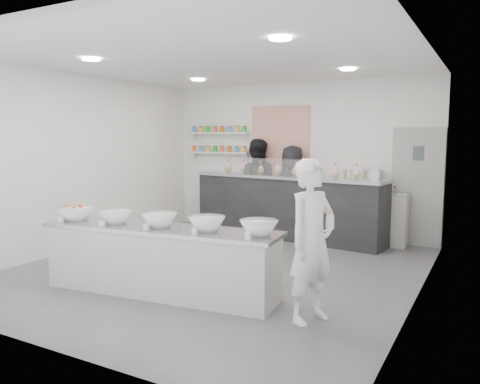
% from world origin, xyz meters
% --- Properties ---
extents(floor, '(6.00, 6.00, 0.00)m').
position_xyz_m(floor, '(0.00, 0.00, 0.00)').
color(floor, '#515156').
rests_on(floor, ground).
extents(ceiling, '(6.00, 6.00, 0.00)m').
position_xyz_m(ceiling, '(0.00, 0.00, 3.00)').
color(ceiling, white).
rests_on(ceiling, floor).
extents(back_wall, '(5.50, 0.00, 5.50)m').
position_xyz_m(back_wall, '(0.00, 3.00, 1.50)').
color(back_wall, white).
rests_on(back_wall, floor).
extents(left_wall, '(0.00, 6.00, 6.00)m').
position_xyz_m(left_wall, '(-2.75, 0.00, 1.50)').
color(left_wall, white).
rests_on(left_wall, floor).
extents(right_wall, '(0.00, 6.00, 6.00)m').
position_xyz_m(right_wall, '(2.75, 0.00, 1.50)').
color(right_wall, white).
rests_on(right_wall, floor).
extents(back_door, '(0.88, 0.04, 2.10)m').
position_xyz_m(back_door, '(2.30, 2.97, 1.05)').
color(back_door, gray).
rests_on(back_door, floor).
extents(pattern_panel, '(1.25, 0.03, 1.20)m').
position_xyz_m(pattern_panel, '(-0.35, 2.98, 1.95)').
color(pattern_panel, '#BA371F').
rests_on(pattern_panel, back_wall).
extents(jar_shelf_lower, '(1.45, 0.22, 0.04)m').
position_xyz_m(jar_shelf_lower, '(-1.75, 2.90, 1.60)').
color(jar_shelf_lower, silver).
rests_on(jar_shelf_lower, back_wall).
extents(jar_shelf_upper, '(1.45, 0.22, 0.04)m').
position_xyz_m(jar_shelf_upper, '(-1.75, 2.90, 2.02)').
color(jar_shelf_upper, silver).
rests_on(jar_shelf_upper, back_wall).
extents(preserve_jars, '(1.45, 0.10, 0.56)m').
position_xyz_m(preserve_jars, '(-1.75, 2.88, 1.88)').
color(preserve_jars, '#D6560E').
rests_on(preserve_jars, jar_shelf_lower).
extents(downlight_0, '(0.24, 0.24, 0.02)m').
position_xyz_m(downlight_0, '(-1.40, -1.00, 2.98)').
color(downlight_0, white).
rests_on(downlight_0, ceiling).
extents(downlight_1, '(0.24, 0.24, 0.02)m').
position_xyz_m(downlight_1, '(1.40, -1.00, 2.98)').
color(downlight_1, white).
rests_on(downlight_1, ceiling).
extents(downlight_2, '(0.24, 0.24, 0.02)m').
position_xyz_m(downlight_2, '(-1.40, 1.60, 2.98)').
color(downlight_2, white).
rests_on(downlight_2, ceiling).
extents(downlight_3, '(0.24, 0.24, 0.02)m').
position_xyz_m(downlight_3, '(1.40, 1.60, 2.98)').
color(downlight_3, white).
rests_on(downlight_3, ceiling).
extents(prep_counter, '(3.12, 1.02, 0.83)m').
position_xyz_m(prep_counter, '(-0.07, -1.27, 0.42)').
color(prep_counter, '#BBBBB5').
rests_on(prep_counter, floor).
extents(back_bar, '(3.95, 1.21, 1.20)m').
position_xyz_m(back_bar, '(0.01, 2.49, 0.60)').
color(back_bar, black).
rests_on(back_bar, floor).
extents(sneeze_guard, '(3.80, 0.51, 0.33)m').
position_xyz_m(sneeze_guard, '(-0.04, 2.16, 1.37)').
color(sneeze_guard, white).
rests_on(sneeze_guard, back_bar).
extents(espresso_ledge, '(1.30, 0.41, 0.96)m').
position_xyz_m(espresso_ledge, '(1.55, 2.78, 0.48)').
color(espresso_ledge, '#BBBBB5').
rests_on(espresso_ledge, floor).
extents(espresso_machine, '(0.48, 0.33, 0.37)m').
position_xyz_m(espresso_machine, '(1.47, 2.78, 1.15)').
color(espresso_machine, '#93969E').
rests_on(espresso_machine, espresso_ledge).
extents(cup_stacks, '(0.24, 0.24, 0.38)m').
position_xyz_m(cup_stacks, '(1.09, 2.78, 1.15)').
color(cup_stacks, tan).
rests_on(cup_stacks, espresso_ledge).
extents(prep_bowls, '(3.08, 0.86, 0.17)m').
position_xyz_m(prep_bowls, '(-0.07, -1.27, 0.92)').
color(prep_bowls, white).
rests_on(prep_bowls, prep_counter).
extents(label_cards, '(2.66, 0.04, 0.07)m').
position_xyz_m(label_cards, '(-0.13, -1.80, 0.87)').
color(label_cards, white).
rests_on(label_cards, prep_counter).
extents(cookie_bags, '(2.94, 0.53, 0.27)m').
position_xyz_m(cookie_bags, '(0.01, 2.49, 1.34)').
color(cookie_bags, '#FA8DCB').
rests_on(cookie_bags, back_bar).
extents(woman_prep, '(0.62, 0.73, 1.71)m').
position_xyz_m(woman_prep, '(1.87, -1.20, 0.86)').
color(woman_prep, white).
rests_on(woman_prep, floor).
extents(staff_left, '(1.10, 0.97, 1.90)m').
position_xyz_m(staff_left, '(-0.78, 2.74, 0.95)').
color(staff_left, black).
rests_on(staff_left, floor).
extents(staff_right, '(1.02, 0.84, 1.78)m').
position_xyz_m(staff_right, '(0.02, 2.74, 0.89)').
color(staff_right, black).
rests_on(staff_right, floor).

